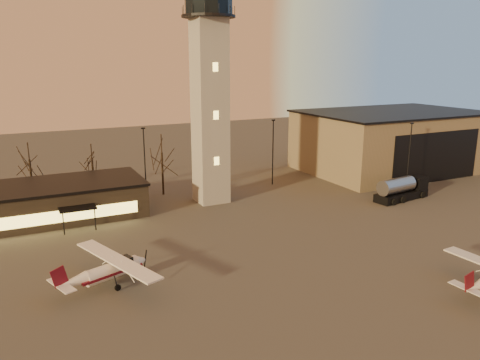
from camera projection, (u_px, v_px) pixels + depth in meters
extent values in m
plane|color=#3B3936|center=(352.00, 296.00, 38.44)|extent=(220.00, 220.00, 0.00)
cube|color=#A2A099|center=(210.00, 114.00, 61.57)|extent=(4.00, 4.00, 24.00)
cylinder|color=black|center=(209.00, 16.00, 58.56)|extent=(6.80, 6.80, 0.30)
cylinder|color=black|center=(208.00, 1.00, 58.10)|extent=(6.00, 6.00, 3.40)
cube|color=#7E6A52|center=(391.00, 141.00, 82.14)|extent=(30.00, 20.00, 10.00)
cube|color=black|center=(394.00, 112.00, 80.86)|extent=(30.60, 20.60, 0.30)
cube|color=black|center=(437.00, 157.00, 73.67)|extent=(18.00, 0.10, 8.00)
cube|color=black|center=(37.00, 204.00, 56.39)|extent=(25.00, 10.00, 4.00)
cube|color=black|center=(35.00, 187.00, 55.86)|extent=(25.40, 10.40, 0.30)
cube|color=#FFD759|center=(40.00, 219.00, 52.13)|extent=(22.00, 0.08, 1.40)
cube|color=black|center=(78.00, 208.00, 52.73)|extent=(4.00, 2.00, 0.20)
cylinder|color=black|center=(145.00, 165.00, 63.36)|extent=(0.16, 0.16, 10.00)
cube|color=black|center=(143.00, 128.00, 62.12)|extent=(0.50, 0.25, 0.18)
cylinder|color=black|center=(273.00, 153.00, 71.90)|extent=(0.16, 0.16, 10.00)
cube|color=black|center=(273.00, 120.00, 70.65)|extent=(0.50, 0.25, 0.18)
cylinder|color=black|center=(409.00, 158.00, 68.29)|extent=(0.16, 0.16, 10.00)
cube|color=black|center=(412.00, 123.00, 67.04)|extent=(0.50, 0.25, 0.18)
cylinder|color=black|center=(93.00, 177.00, 66.61)|extent=(0.28, 0.28, 5.25)
cylinder|color=black|center=(163.00, 174.00, 66.86)|extent=(0.28, 0.28, 6.16)
cylinder|color=black|center=(215.00, 169.00, 72.59)|extent=(0.28, 0.28, 4.97)
cylinder|color=black|center=(32.00, 179.00, 64.89)|extent=(0.28, 0.28, 5.60)
cone|color=silver|center=(476.00, 288.00, 36.95)|extent=(2.39, 1.23, 1.06)
cube|color=silver|center=(469.00, 289.00, 36.50)|extent=(1.10, 3.24, 0.08)
cube|color=#5B0D17|center=(469.00, 281.00, 36.28)|extent=(1.34, 0.17, 1.64)
cylinder|color=white|center=(112.00, 270.00, 40.07)|extent=(4.97, 2.86, 1.35)
cone|color=white|center=(140.00, 261.00, 42.01)|extent=(1.31, 1.53, 1.29)
cone|color=white|center=(73.00, 282.00, 37.59)|extent=(2.74, 1.91, 1.15)
cube|color=black|center=(122.00, 262.00, 40.67)|extent=(1.84, 1.55, 0.73)
cube|color=maroon|center=(110.00, 272.00, 39.94)|extent=(5.77, 3.17, 0.23)
cube|color=white|center=(117.00, 260.00, 40.23)|extent=(5.26, 11.33, 0.15)
cube|color=white|center=(61.00, 285.00, 36.91)|extent=(2.02, 3.55, 0.08)
cube|color=maroon|center=(59.00, 277.00, 36.66)|extent=(1.39, 0.56, 1.77)
cube|color=black|center=(401.00, 195.00, 65.10)|extent=(8.93, 3.56, 1.12)
cube|color=black|center=(417.00, 183.00, 66.51)|extent=(2.33, 2.60, 1.84)
cube|color=black|center=(420.00, 180.00, 66.82)|extent=(0.35, 1.94, 1.02)
cylinder|color=#9E9DA2|center=(396.00, 186.00, 64.05)|extent=(5.95, 2.87, 2.15)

